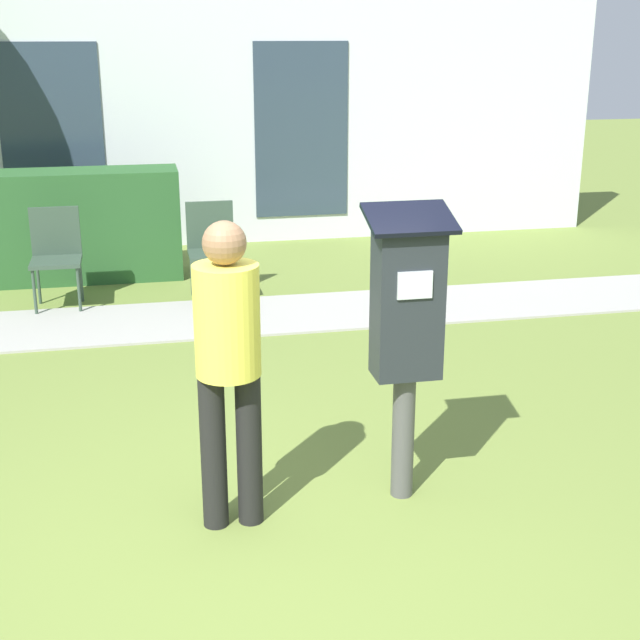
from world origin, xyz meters
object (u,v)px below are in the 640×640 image
(parking_meter, at_px, (407,317))
(outdoor_chair_middle, at_px, (211,243))
(outdoor_chair_left, at_px, (56,250))
(person_standing, at_px, (228,353))

(parking_meter, relative_size, outdoor_chair_middle, 1.77)
(parking_meter, relative_size, outdoor_chair_left, 1.77)
(parking_meter, xyz_separation_m, outdoor_chair_middle, (-0.66, 4.00, -0.49))
(outdoor_chair_left, xyz_separation_m, outdoor_chair_middle, (1.40, -0.01, 0.00))
(outdoor_chair_left, bearing_deg, outdoor_chair_middle, 5.60)
(person_standing, xyz_separation_m, outdoor_chair_middle, (0.27, 4.10, -0.40))
(parking_meter, height_order, person_standing, parking_meter)
(parking_meter, distance_m, outdoor_chair_left, 4.53)
(person_standing, distance_m, outdoor_chair_left, 4.28)
(person_standing, relative_size, outdoor_chair_middle, 1.76)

